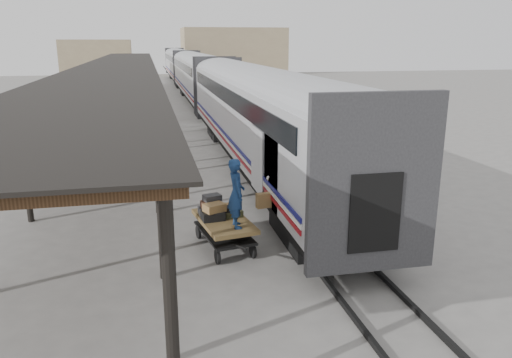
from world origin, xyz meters
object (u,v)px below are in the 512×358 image
object	(u,v)px
baggage_cart	(224,226)
pedestrian	(116,130)
porter	(236,193)
luggage_tug	(131,119)

from	to	relation	value
baggage_cart	pedestrian	bearing A→B (deg)	93.66
porter	luggage_tug	bearing A→B (deg)	7.06
luggage_tug	pedestrian	xyz separation A→B (m)	(-0.65, -5.68, 0.22)
baggage_cart	luggage_tug	world-z (taller)	luggage_tug
baggage_cart	pedestrian	world-z (taller)	pedestrian
baggage_cart	luggage_tug	distance (m)	22.03
luggage_tug	pedestrian	world-z (taller)	pedestrian
luggage_tug	pedestrian	size ratio (longest dim) A/B	0.94
baggage_cart	luggage_tug	bearing A→B (deg)	88.65
luggage_tug	porter	bearing A→B (deg)	-76.70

